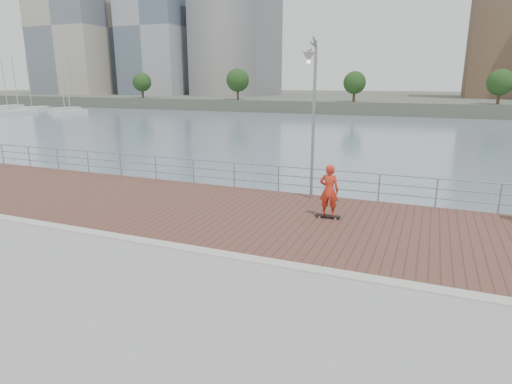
% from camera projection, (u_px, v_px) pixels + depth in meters
% --- Properties ---
extents(water, '(400.00, 400.00, 0.00)m').
position_uv_depth(water, '(229.00, 323.00, 11.97)').
color(water, slate).
rests_on(water, ground).
extents(brick_lane, '(40.00, 6.80, 0.02)m').
position_uv_depth(brick_lane, '(274.00, 217.00, 14.68)').
color(brick_lane, brown).
rests_on(brick_lane, seawall).
extents(curb, '(40.00, 0.40, 0.06)m').
position_uv_depth(curb, '(228.00, 255.00, 11.45)').
color(curb, '#B7B5AD').
rests_on(curb, seawall).
extents(far_shore, '(320.00, 95.00, 2.50)m').
position_uv_depth(far_shore, '(417.00, 100.00, 121.31)').
color(far_shore, '#4C5142').
rests_on(far_shore, ground).
extents(guardrail, '(39.06, 0.06, 1.13)m').
position_uv_depth(guardrail, '(302.00, 178.00, 17.55)').
color(guardrail, '#8C9EA8').
rests_on(guardrail, brick_lane).
extents(street_lamp, '(0.42, 1.23, 5.82)m').
position_uv_depth(street_lamp, '(311.00, 93.00, 15.66)').
color(street_lamp, gray).
rests_on(street_lamp, brick_lane).
extents(skateboard, '(0.85, 0.25, 0.10)m').
position_uv_depth(skateboard, '(328.00, 216.00, 14.56)').
color(skateboard, black).
rests_on(skateboard, brick_lane).
extents(skateboarder, '(0.67, 0.45, 1.78)m').
position_uv_depth(skateboarder, '(329.00, 190.00, 14.33)').
color(skateboarder, red).
rests_on(skateboarder, skateboard).
extents(shoreline_trees, '(144.35, 4.93, 6.58)m').
position_uv_depth(shoreline_trees, '(428.00, 82.00, 78.11)').
color(shoreline_trees, '#473323').
rests_on(shoreline_trees, far_shore).
extents(marina, '(32.60, 18.93, 11.42)m').
position_uv_depth(marina, '(20.00, 109.00, 93.77)').
color(marina, silver).
rests_on(marina, water).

